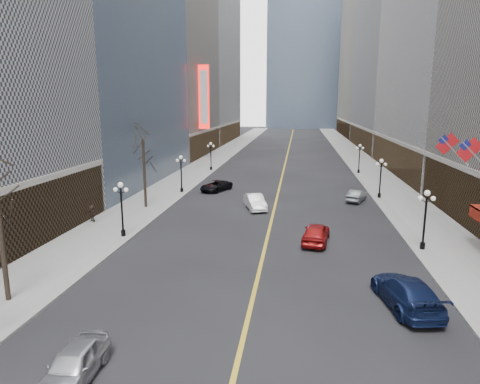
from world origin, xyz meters
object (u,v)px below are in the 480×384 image
(car_nb_mid, at_px, (255,202))
(car_sb_far, at_px, (357,196))
(streetlamp_west_1, at_px, (122,204))
(streetlamp_west_2, at_px, (181,170))
(car_nb_near, at_px, (74,364))
(car_sb_near, at_px, (406,292))
(streetlamp_west_3, at_px, (211,153))
(streetlamp_east_3, at_px, (359,155))
(car_sb_mid, at_px, (316,233))
(streetlamp_east_1, at_px, (425,213))
(car_nb_far, at_px, (216,186))
(streetlamp_east_2, at_px, (381,174))

(car_nb_mid, xyz_separation_m, car_sb_far, (11.00, 5.08, -0.09))
(streetlamp_west_1, height_order, streetlamp_west_2, same)
(car_nb_near, relative_size, car_sb_near, 0.73)
(streetlamp_west_3, bearing_deg, streetlamp_east_3, 0.00)
(streetlamp_west_3, bearing_deg, streetlamp_west_1, -90.00)
(streetlamp_west_2, relative_size, car_nb_mid, 0.97)
(car_sb_near, bearing_deg, car_sb_mid, -76.80)
(streetlamp_east_1, distance_m, car_sb_far, 16.63)
(streetlamp_west_1, bearing_deg, streetlamp_west_2, 90.00)
(streetlamp_east_1, xyz_separation_m, streetlamp_west_1, (-23.60, 0.00, 0.00))
(streetlamp_east_1, xyz_separation_m, streetlamp_east_3, (0.00, 36.00, 0.00))
(streetlamp_west_2, distance_m, streetlamp_west_3, 18.00)
(streetlamp_west_3, distance_m, car_nb_far, 16.78)
(car_nb_near, bearing_deg, streetlamp_west_1, 104.57)
(streetlamp_west_1, xyz_separation_m, car_sb_mid, (15.71, 0.79, -2.09))
(streetlamp_west_1, height_order, car_sb_near, streetlamp_west_1)
(car_nb_far, xyz_separation_m, car_sb_far, (16.83, -3.60, 0.01))
(car_sb_mid, bearing_deg, car_sb_far, -99.66)
(car_nb_near, distance_m, car_nb_mid, 29.48)
(streetlamp_west_3, height_order, car_nb_far, streetlamp_west_3)
(car_nb_near, distance_m, car_sb_near, 16.92)
(streetlamp_east_2, bearing_deg, car_sb_far, -147.91)
(car_sb_near, relative_size, car_sb_far, 1.41)
(car_nb_near, height_order, car_nb_mid, car_nb_mid)
(car_nb_mid, bearing_deg, car_sb_near, -81.67)
(streetlamp_west_1, relative_size, car_sb_far, 1.09)
(streetlamp_east_1, relative_size, streetlamp_west_1, 1.00)
(streetlamp_west_2, distance_m, car_nb_far, 4.91)
(streetlamp_east_2, bearing_deg, car_nb_near, -116.67)
(streetlamp_west_3, bearing_deg, car_sb_far, -43.52)
(streetlamp_west_3, bearing_deg, car_nb_far, -76.20)
(car_nb_far, bearing_deg, car_nb_mid, -31.42)
(streetlamp_west_1, distance_m, car_sb_far, 26.48)
(streetlamp_east_1, bearing_deg, car_sb_far, 99.78)
(streetlamp_east_1, xyz_separation_m, streetlamp_west_2, (-23.60, 18.00, 0.00))
(car_sb_mid, bearing_deg, car_nb_near, 70.08)
(car_nb_mid, bearing_deg, car_nb_far, 105.60)
(streetlamp_west_3, xyz_separation_m, car_sb_mid, (15.71, -35.21, -2.09))
(streetlamp_east_1, relative_size, streetlamp_west_3, 1.00)
(streetlamp_east_2, height_order, car_nb_mid, streetlamp_east_2)
(streetlamp_east_2, bearing_deg, streetlamp_west_1, -142.67)
(car_nb_far, bearing_deg, car_nb_near, -62.96)
(streetlamp_west_3, xyz_separation_m, car_nb_near, (5.52, -54.00, -2.17))
(streetlamp_east_3, bearing_deg, streetlamp_east_1, -90.00)
(streetlamp_west_2, distance_m, car_sb_near, 34.23)
(car_nb_far, bearing_deg, car_sb_near, -36.43)
(streetlamp_west_2, xyz_separation_m, car_sb_far, (20.80, -1.76, -2.22))
(streetlamp_east_3, relative_size, car_nb_far, 0.94)
(car_sb_far, bearing_deg, streetlamp_east_3, -77.29)
(streetlamp_east_1, relative_size, streetlamp_east_3, 1.00)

